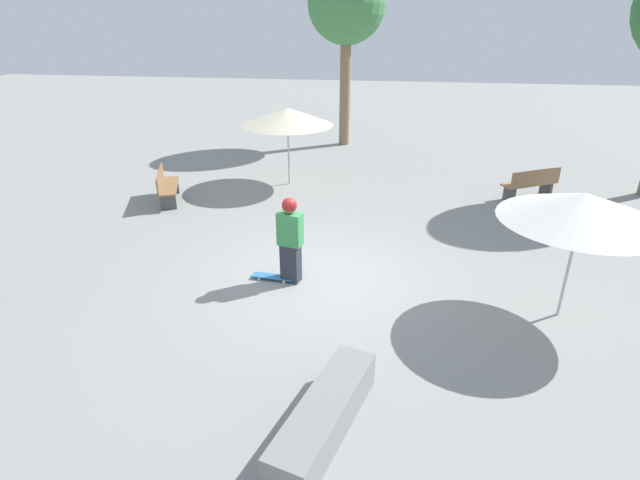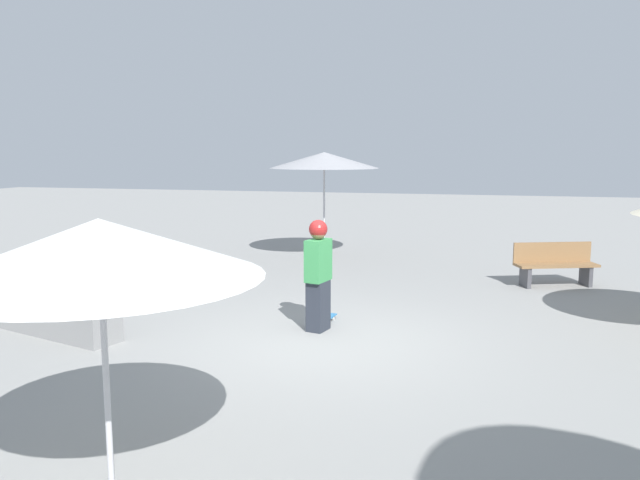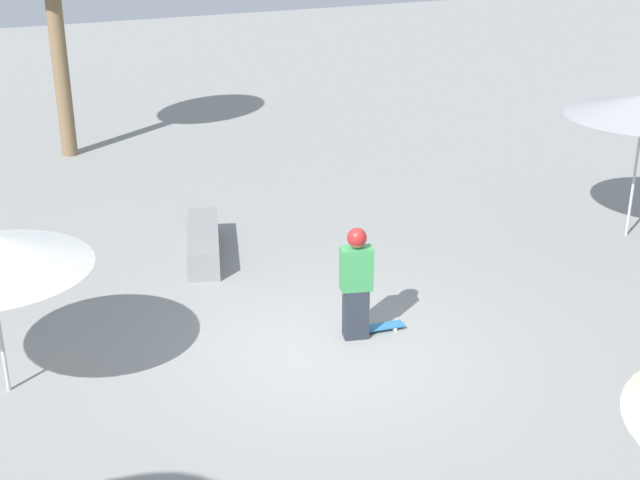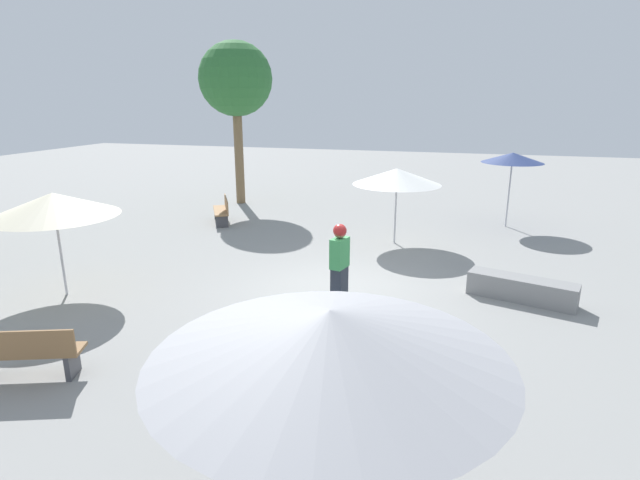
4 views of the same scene
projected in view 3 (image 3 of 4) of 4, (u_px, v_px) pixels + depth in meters
ground_plane at (328, 350)px, 12.33m from camera, size 60.00×60.00×0.00m
skater_main at (356, 279)px, 12.34m from camera, size 0.49×0.34×1.66m
skateboard at (377, 327)px, 12.81m from camera, size 0.82×0.28×0.07m
concrete_ledge at (203, 243)px, 15.22m from camera, size 1.11×2.20×0.49m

